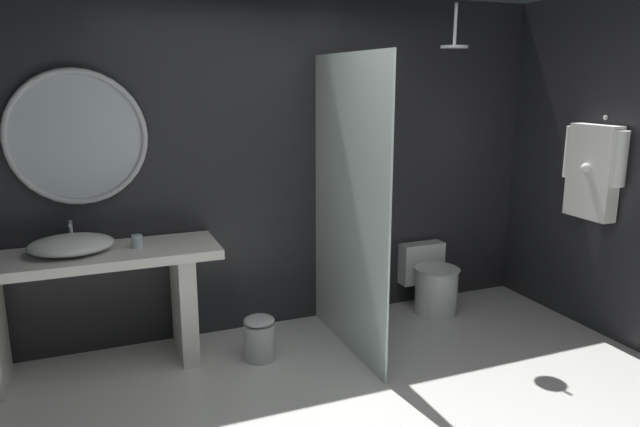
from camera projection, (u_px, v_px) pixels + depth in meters
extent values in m
cube|color=#232326|center=(272.00, 165.00, 4.58)|extent=(4.80, 0.10, 2.60)
cube|color=#232326|center=(615.00, 169.00, 4.41)|extent=(0.10, 2.47, 2.60)
cube|color=silver|center=(88.00, 257.00, 3.87)|extent=(1.71, 0.57, 0.06)
cube|color=silver|center=(184.00, 304.00, 4.18)|extent=(0.12, 0.48, 0.78)
ellipsoid|color=white|center=(71.00, 245.00, 3.83)|extent=(0.54, 0.44, 0.12)
cylinder|color=#B7B7BC|center=(71.00, 233.00, 4.01)|extent=(0.02, 0.02, 0.18)
cylinder|color=#B7B7BC|center=(70.00, 224.00, 3.94)|extent=(0.02, 0.11, 0.02)
cylinder|color=silver|center=(137.00, 241.00, 3.96)|extent=(0.07, 0.07, 0.09)
torus|color=#B7B7BC|center=(77.00, 138.00, 3.93)|extent=(0.92, 0.04, 0.92)
cylinder|color=#B2BCC1|center=(77.00, 137.00, 3.94)|extent=(0.86, 0.01, 0.86)
cube|color=silver|center=(349.00, 207.00, 4.16)|extent=(0.02, 1.23, 2.14)
cylinder|color=#B7B7BC|center=(455.00, 24.00, 4.27)|extent=(0.02, 0.02, 0.30)
cylinder|color=#B7B7BC|center=(454.00, 47.00, 4.30)|extent=(0.20, 0.20, 0.02)
sphere|color=#B7B7BC|center=(606.00, 118.00, 4.36)|extent=(0.04, 0.04, 0.04)
cube|color=white|center=(593.00, 172.00, 4.43)|extent=(0.12, 0.41, 0.71)
cylinder|color=white|center=(620.00, 159.00, 4.20)|extent=(0.11, 0.11, 0.40)
cylinder|color=white|center=(572.00, 152.00, 4.60)|extent=(0.11, 0.11, 0.40)
sphere|color=white|center=(586.00, 168.00, 4.39)|extent=(0.07, 0.07, 0.07)
cylinder|color=white|center=(436.00, 291.00, 4.98)|extent=(0.36, 0.36, 0.39)
ellipsoid|color=white|center=(437.00, 268.00, 4.93)|extent=(0.38, 0.41, 0.02)
cube|color=white|center=(421.00, 263.00, 5.17)|extent=(0.40, 0.15, 0.36)
cylinder|color=#B7B7BC|center=(260.00, 342.00, 4.16)|extent=(0.22, 0.22, 0.27)
ellipsoid|color=#B7B7BC|center=(259.00, 321.00, 4.12)|extent=(0.22, 0.22, 0.07)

